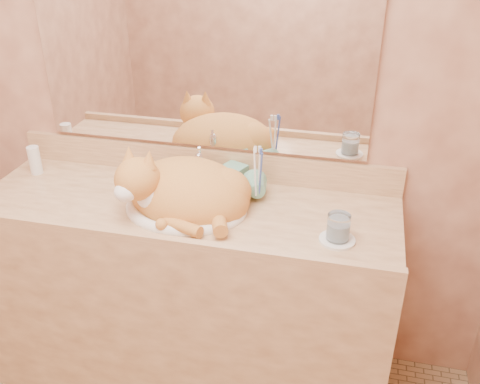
% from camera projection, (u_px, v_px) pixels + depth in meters
% --- Properties ---
extents(wall_back, '(2.40, 0.02, 2.50)m').
position_uv_depth(wall_back, '(202.00, 81.00, 2.05)').
color(wall_back, '#905841').
rests_on(wall_back, ground).
extents(vanity_counter, '(1.60, 0.55, 0.85)m').
position_uv_depth(vanity_counter, '(189.00, 295.00, 2.21)').
color(vanity_counter, '#9A6D45').
rests_on(vanity_counter, floor).
extents(mirror, '(1.30, 0.02, 0.80)m').
position_uv_depth(mirror, '(199.00, 45.00, 1.97)').
color(mirror, white).
rests_on(mirror, wall_back).
extents(sink_basin, '(0.52, 0.46, 0.14)m').
position_uv_depth(sink_basin, '(185.00, 193.00, 1.95)').
color(sink_basin, white).
rests_on(sink_basin, vanity_counter).
extents(faucet, '(0.04, 0.11, 0.16)m').
position_uv_depth(faucet, '(199.00, 170.00, 2.09)').
color(faucet, silver).
rests_on(faucet, vanity_counter).
extents(cat, '(0.53, 0.46, 0.26)m').
position_uv_depth(cat, '(182.00, 188.00, 1.95)').
color(cat, '#BE712C').
rests_on(cat, sink_basin).
extents(soap_dispenser, '(0.12, 0.12, 0.20)m').
position_uv_depth(soap_dispenser, '(219.00, 172.00, 2.04)').
color(soap_dispenser, '#67A68A').
rests_on(soap_dispenser, vanity_counter).
extents(toothbrush_cup, '(0.13, 0.13, 0.09)m').
position_uv_depth(toothbrush_cup, '(258.00, 193.00, 2.00)').
color(toothbrush_cup, '#67A68A').
rests_on(toothbrush_cup, vanity_counter).
extents(toothbrushes, '(0.04, 0.04, 0.24)m').
position_uv_depth(toothbrushes, '(258.00, 171.00, 1.95)').
color(toothbrushes, white).
rests_on(toothbrushes, toothbrush_cup).
extents(saucer, '(0.12, 0.12, 0.01)m').
position_uv_depth(saucer, '(337.00, 240.00, 1.79)').
color(saucer, white).
rests_on(saucer, vanity_counter).
extents(water_glass, '(0.08, 0.08, 0.09)m').
position_uv_depth(water_glass, '(338.00, 227.00, 1.77)').
color(water_glass, white).
rests_on(water_glass, saucer).
extents(lotion_bottle, '(0.05, 0.05, 0.12)m').
position_uv_depth(lotion_bottle, '(35.00, 160.00, 2.22)').
color(lotion_bottle, white).
rests_on(lotion_bottle, vanity_counter).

